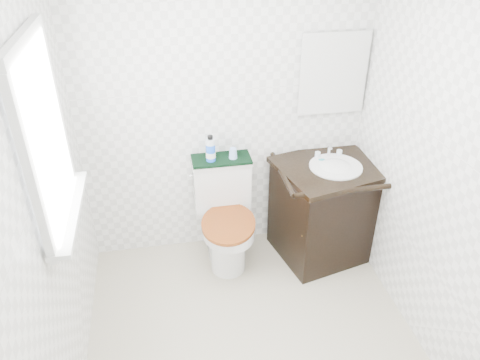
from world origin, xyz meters
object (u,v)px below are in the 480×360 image
object	(u,v)px
cup	(233,153)
vanity	(326,207)
trash_bin	(231,255)
mouthwash_bottle	(211,149)
toilet	(225,220)

from	to	relation	value
cup	vanity	bearing A→B (deg)	-13.33
trash_bin	mouthwash_bottle	world-z (taller)	mouthwash_bottle
toilet	trash_bin	xyz separation A→B (m)	(0.02, -0.17, -0.22)
toilet	mouthwash_bottle	size ratio (longest dim) A/B	4.11
vanity	cup	size ratio (longest dim) A/B	11.32
mouthwash_bottle	cup	size ratio (longest dim) A/B	2.55
vanity	mouthwash_bottle	world-z (taller)	mouthwash_bottle
mouthwash_bottle	trash_bin	bearing A→B (deg)	-69.81
toilet	mouthwash_bottle	world-z (taller)	mouthwash_bottle
vanity	mouthwash_bottle	size ratio (longest dim) A/B	4.45
trash_bin	mouthwash_bottle	size ratio (longest dim) A/B	1.40
toilet	cup	size ratio (longest dim) A/B	10.46
toilet	vanity	distance (m)	0.82
mouthwash_bottle	cup	bearing A→B (deg)	2.32
trash_bin	mouthwash_bottle	distance (m)	0.86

